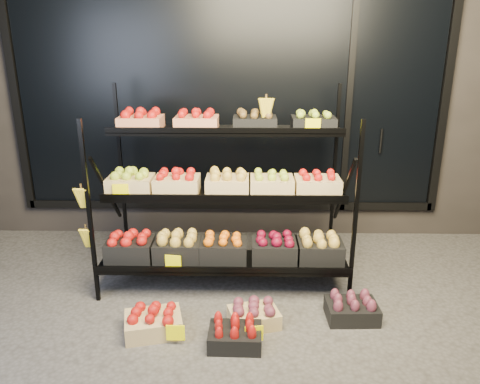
{
  "coord_description": "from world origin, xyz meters",
  "views": [
    {
      "loc": [
        0.2,
        -3.17,
        2.06
      ],
      "look_at": [
        0.13,
        0.55,
        0.82
      ],
      "focal_mm": 35.0,
      "sensor_mm": 36.0,
      "label": 1
    }
  ],
  "objects_px": {
    "floor_crate_midright": "(254,314)",
    "floor_crate_left": "(153,321)",
    "display_rack": "(224,194)",
    "floor_crate_midleft": "(235,334)"
  },
  "relations": [
    {
      "from": "display_rack",
      "to": "floor_crate_midright",
      "type": "xyz_separation_m",
      "value": [
        0.26,
        -0.74,
        -0.7
      ]
    },
    {
      "from": "display_rack",
      "to": "floor_crate_left",
      "type": "distance_m",
      "value": 1.2
    },
    {
      "from": "display_rack",
      "to": "floor_crate_left",
      "type": "bearing_deg",
      "value": -119.1
    },
    {
      "from": "floor_crate_midright",
      "to": "floor_crate_left",
      "type": "bearing_deg",
      "value": 172.68
    },
    {
      "from": "floor_crate_left",
      "to": "floor_crate_midleft",
      "type": "height_order",
      "value": "floor_crate_left"
    },
    {
      "from": "floor_crate_left",
      "to": "display_rack",
      "type": "bearing_deg",
      "value": 46.98
    },
    {
      "from": "floor_crate_left",
      "to": "floor_crate_midright",
      "type": "height_order",
      "value": "floor_crate_left"
    },
    {
      "from": "display_rack",
      "to": "floor_crate_midleft",
      "type": "bearing_deg",
      "value": -82.89
    },
    {
      "from": "floor_crate_left",
      "to": "floor_crate_midleft",
      "type": "relative_size",
      "value": 1.23
    },
    {
      "from": "floor_crate_midleft",
      "to": "floor_crate_midright",
      "type": "relative_size",
      "value": 0.9
    }
  ]
}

